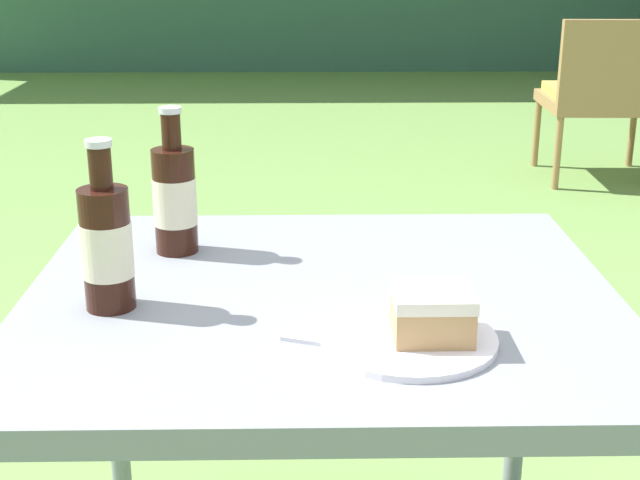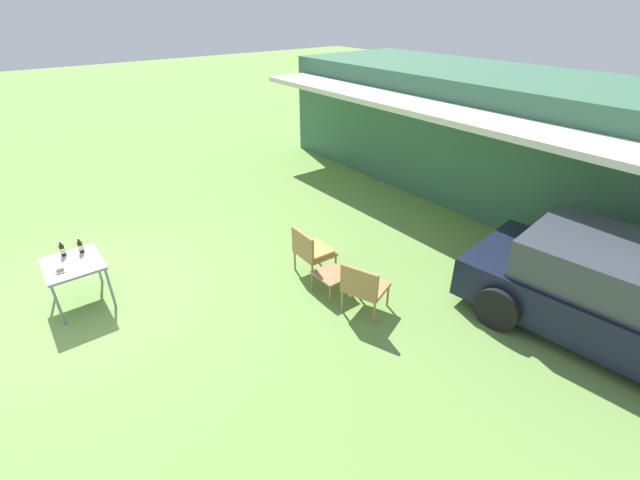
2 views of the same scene
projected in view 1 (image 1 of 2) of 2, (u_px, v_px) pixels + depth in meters
The scene contains 6 objects.
wicker_chair_cushioned at pixel (606, 91), 4.64m from camera, with size 0.61×0.56×0.86m.
patio_table at pixel (321, 333), 1.38m from camera, with size 0.91×0.79×0.73m.
cake_on_plate at pixel (421, 325), 1.19m from camera, with size 0.24×0.24×0.08m.
cola_bottle_near at pixel (175, 197), 1.51m from camera, with size 0.07×0.07×0.25m.
cola_bottle_far at pixel (107, 245), 1.28m from camera, with size 0.07×0.07×0.25m.
fork at pixel (349, 347), 1.17m from camera, with size 0.18×0.07×0.01m.
Camera 1 is at (-0.03, -1.26, 1.25)m, focal length 50.00 mm.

